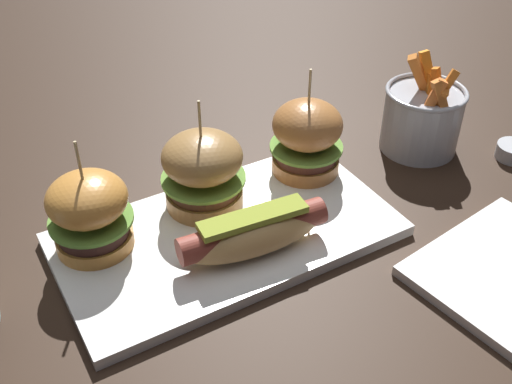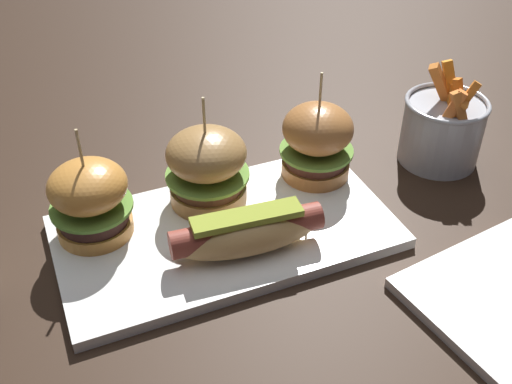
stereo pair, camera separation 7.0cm
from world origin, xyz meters
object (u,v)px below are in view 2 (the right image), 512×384
object	(u,v)px
slider_center	(206,167)
slider_right	(317,141)
fries_bucket	(442,129)
platter_main	(226,232)
hot_dog	(247,232)
slider_left	(90,199)

from	to	relation	value
slider_center	slider_right	distance (m)	0.15
fries_bucket	platter_main	bearing A→B (deg)	-173.24
hot_dog	slider_right	xyz separation A→B (m)	(0.14, 0.10, 0.02)
platter_main	slider_right	xyz separation A→B (m)	(0.15, 0.06, 0.06)
slider_left	fries_bucket	xyz separation A→B (m)	(0.46, -0.01, -0.01)
slider_center	slider_right	world-z (taller)	slider_right
platter_main	slider_left	bearing A→B (deg)	159.84
slider_left	slider_right	world-z (taller)	slider_right
hot_dog	fries_bucket	size ratio (longest dim) A/B	1.24
slider_right	slider_left	bearing A→B (deg)	-178.97
hot_dog	slider_left	bearing A→B (deg)	146.96
slider_left	fries_bucket	distance (m)	0.46
slider_center	fries_bucket	size ratio (longest dim) A/B	1.02
platter_main	slider_left	xyz separation A→B (m)	(-0.14, 0.05, 0.05)
hot_dog	fries_bucket	distance (m)	0.33
platter_main	hot_dog	distance (m)	0.06
slider_center	fries_bucket	xyz separation A→B (m)	(0.33, -0.02, -0.01)
slider_left	slider_right	xyz separation A→B (m)	(0.28, 0.01, 0.00)
platter_main	slider_center	distance (m)	0.08
slider_left	slider_right	bearing A→B (deg)	1.03
hot_dog	slider_center	size ratio (longest dim) A/B	1.22
slider_center	fries_bucket	bearing A→B (deg)	-3.30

